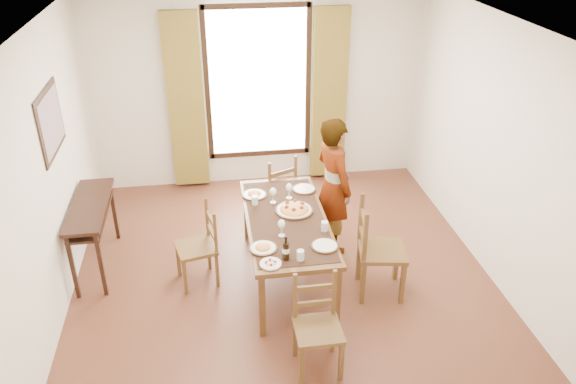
{
  "coord_description": "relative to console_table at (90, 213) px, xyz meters",
  "views": [
    {
      "loc": [
        -0.7,
        -4.87,
        3.77
      ],
      "look_at": [
        0.07,
        0.18,
        1.0
      ],
      "focal_mm": 35.0,
      "sensor_mm": 36.0,
      "label": 1
    }
  ],
  "objects": [
    {
      "name": "chair_east",
      "position": [
        2.96,
        -0.9,
        -0.19
      ],
      "size": [
        0.54,
        0.54,
        1.06
      ],
      "rotation": [
        0.0,
        0.0,
        1.41
      ],
      "color": "brown",
      "rests_on": "ground"
    },
    {
      "name": "plate_nw",
      "position": [
        1.78,
        0.0,
        0.1
      ],
      "size": [
        0.27,
        0.27,
        0.05
      ],
      "primitive_type": null,
      "color": "silver",
      "rests_on": "dining_table"
    },
    {
      "name": "wine_glass_b",
      "position": [
        2.15,
        -0.12,
        0.16
      ],
      "size": [
        0.08,
        0.08,
        0.18
      ],
      "primitive_type": null,
      "color": "white",
      "rests_on": "dining_table"
    },
    {
      "name": "wine_glass_a",
      "position": [
        1.97,
        -0.86,
        0.16
      ],
      "size": [
        0.08,
        0.08,
        0.18
      ],
      "primitive_type": null,
      "color": "white",
      "rests_on": "dining_table"
    },
    {
      "name": "chair_north",
      "position": [
        2.1,
        0.59,
        -0.23
      ],
      "size": [
        0.57,
        0.57,
        0.97
      ],
      "rotation": [
        0.0,
        0.0,
        3.57
      ],
      "color": "brown",
      "rests_on": "ground"
    },
    {
      "name": "room_shell",
      "position": [
        2.03,
        -0.47,
        0.86
      ],
      "size": [
        4.6,
        5.1,
        2.74
      ],
      "color": "silver",
      "rests_on": "ground"
    },
    {
      "name": "tumbler_b",
      "position": [
        1.77,
        -0.2,
        0.12
      ],
      "size": [
        0.07,
        0.07,
        0.1
      ],
      "primitive_type": "cylinder",
      "color": "silver",
      "rests_on": "dining_table"
    },
    {
      "name": "wine_glass_c",
      "position": [
        1.97,
        -0.19,
        0.16
      ],
      "size": [
        0.08,
        0.08,
        0.18
      ],
      "primitive_type": null,
      "color": "white",
      "rests_on": "dining_table"
    },
    {
      "name": "tumbler_a",
      "position": [
        2.4,
        -0.83,
        0.12
      ],
      "size": [
        0.07,
        0.07,
        0.1
      ],
      "primitive_type": "cylinder",
      "color": "silver",
      "rests_on": "dining_table"
    },
    {
      "name": "tumbler_c",
      "position": [
        2.08,
        -1.29,
        0.12
      ],
      "size": [
        0.07,
        0.07,
        0.1
      ],
      "primitive_type": "cylinder",
      "color": "silver",
      "rests_on": "dining_table"
    },
    {
      "name": "dining_table",
      "position": [
        2.06,
        -0.53,
        0.0
      ],
      "size": [
        0.83,
        1.84,
        0.76
      ],
      "color": "brown",
      "rests_on": "ground"
    },
    {
      "name": "wine_bottle",
      "position": [
        1.95,
        -1.25,
        0.2
      ],
      "size": [
        0.07,
        0.07,
        0.25
      ],
      "primitive_type": null,
      "color": "black",
      "rests_on": "dining_table"
    },
    {
      "name": "plate_ne",
      "position": [
        2.36,
        0.05,
        0.1
      ],
      "size": [
        0.27,
        0.27,
        0.05
      ],
      "primitive_type": null,
      "color": "silver",
      "rests_on": "dining_table"
    },
    {
      "name": "man",
      "position": [
        2.67,
        -0.01,
        0.13
      ],
      "size": [
        0.83,
        0.75,
        1.62
      ],
      "primitive_type": "imported",
      "rotation": [
        0.0,
        0.0,
        1.89
      ],
      "color": "gray",
      "rests_on": "ground"
    },
    {
      "name": "plate_se",
      "position": [
        2.35,
        -1.11,
        0.1
      ],
      "size": [
        0.27,
        0.27,
        0.05
      ],
      "primitive_type": null,
      "color": "silver",
      "rests_on": "dining_table"
    },
    {
      "name": "plate_sw",
      "position": [
        1.76,
        -1.06,
        0.1
      ],
      "size": [
        0.27,
        0.27,
        0.05
      ],
      "primitive_type": null,
      "color": "silver",
      "rests_on": "dining_table"
    },
    {
      "name": "chair_west",
      "position": [
        1.14,
        -0.45,
        -0.26
      ],
      "size": [
        0.48,
        0.48,
        0.9
      ],
      "rotation": [
        0.0,
        0.0,
        -1.34
      ],
      "color": "brown",
      "rests_on": "ground"
    },
    {
      "name": "caprese_plate",
      "position": [
        1.8,
        -1.32,
        0.09
      ],
      "size": [
        0.2,
        0.2,
        0.04
      ],
      "primitive_type": null,
      "color": "silver",
      "rests_on": "dining_table"
    },
    {
      "name": "pasta_platter",
      "position": [
        2.16,
        -0.41,
        0.12
      ],
      "size": [
        0.4,
        0.4,
        0.1
      ],
      "primitive_type": null,
      "color": "#BB4C18",
      "rests_on": "dining_table"
    },
    {
      "name": "chair_south",
      "position": [
        2.14,
        -1.85,
        -0.26
      ],
      "size": [
        0.4,
        0.4,
        0.91
      ],
      "rotation": [
        0.0,
        0.0,
        0.0
      ],
      "color": "brown",
      "rests_on": "ground"
    },
    {
      "name": "console_table",
      "position": [
        0.0,
        0.0,
        0.0
      ],
      "size": [
        0.38,
        1.2,
        0.8
      ],
      "color": "black",
      "rests_on": "ground"
    },
    {
      "name": "ground",
      "position": [
        2.03,
        -0.6,
        -0.68
      ],
      "size": [
        5.0,
        5.0,
        0.0
      ],
      "primitive_type": "plane",
      "color": "#462116",
      "rests_on": "ground"
    }
  ]
}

